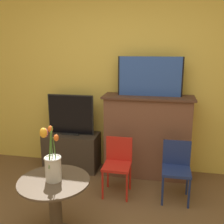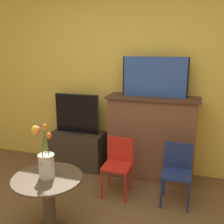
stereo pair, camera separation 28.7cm
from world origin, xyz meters
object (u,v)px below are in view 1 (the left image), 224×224
Objects in this scene: chair_red at (118,161)px; chair_blue at (176,166)px; tv_monitor at (71,115)px; painting at (150,77)px; vase_tulips at (52,163)px.

chair_blue is (0.67, 0.01, 0.00)m from chair_red.
chair_red is at bearing -34.28° from tv_monitor.
painting is 1.23× the size of chair_blue.
vase_tulips reaches higher than tv_monitor.
painting is 1.27× the size of tv_monitor.
vase_tulips is (-0.72, -1.44, -0.60)m from painting.
chair_red is 1.29× the size of vase_tulips.
tv_monitor is 0.97× the size of chair_blue.
painting is 1.14m from chair_red.
tv_monitor is at bearing 145.72° from chair_red.
painting reaches higher than vase_tulips.
chair_red is at bearing 65.27° from vase_tulips.
chair_blue is at bearing -19.41° from tv_monitor.
painting is 1.15m from chair_blue.
tv_monitor is 1.45m from vase_tulips.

